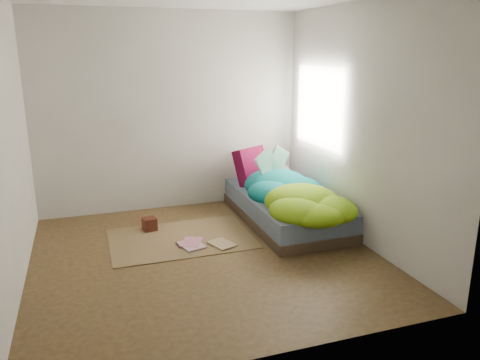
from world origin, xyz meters
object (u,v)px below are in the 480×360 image
object	(u,v)px
wooden_box	(150,224)
open_book	(273,153)
bed	(285,208)
pillow_magenta	(252,166)
floor_book_a	(182,248)
floor_book_b	(182,242)

from	to	relation	value
wooden_box	open_book	bearing A→B (deg)	3.29
bed	open_book	size ratio (longest dim) A/B	4.29
pillow_magenta	open_book	bearing A→B (deg)	-96.32
bed	open_book	distance (m)	0.72
open_book	wooden_box	distance (m)	1.78
wooden_box	floor_book_a	bearing A→B (deg)	-69.11
floor_book_b	open_book	bearing A→B (deg)	50.78
wooden_box	bed	bearing A→B (deg)	-6.86
floor_book_a	pillow_magenta	bearing A→B (deg)	27.97
bed	floor_book_a	distance (m)	1.50
open_book	wooden_box	xyz separation A→B (m)	(-1.62, -0.09, -0.73)
bed	floor_book_b	bearing A→B (deg)	-166.96
bed	open_book	bearing A→B (deg)	100.28
floor_book_b	bed	bearing A→B (deg)	39.13
floor_book_a	wooden_box	bearing A→B (deg)	96.15
bed	floor_book_a	bearing A→B (deg)	-161.90
open_book	floor_book_a	bearing A→B (deg)	-172.51
pillow_magenta	wooden_box	bearing A→B (deg)	166.42
bed	wooden_box	bearing A→B (deg)	173.14
bed	floor_book_a	size ratio (longest dim) A/B	6.53
pillow_magenta	wooden_box	world-z (taller)	pillow_magenta
floor_book_b	pillow_magenta	bearing A→B (deg)	65.51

